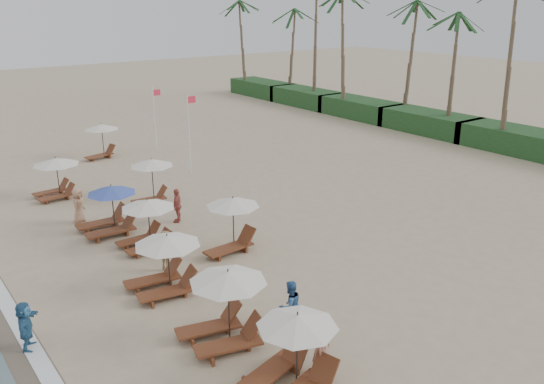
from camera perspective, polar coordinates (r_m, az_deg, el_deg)
ground at (r=21.38m, az=9.66°, el=-8.91°), size 160.00×160.00×0.00m
shrub_hedge at (r=46.06m, az=15.80°, el=6.88°), size 3.20×53.00×1.60m
palm_row at (r=45.63m, az=15.86°, el=18.33°), size 7.00×52.00×12.30m
lounger_station_0 at (r=15.34m, az=1.75°, el=-16.43°), size 2.70×2.42×2.17m
lounger_station_1 at (r=17.13m, az=-5.14°, el=-11.82°), size 2.75×2.38×2.33m
lounger_station_2 at (r=20.25m, az=-11.15°, el=-7.27°), size 2.74×2.38×2.11m
lounger_station_3 at (r=23.86m, az=-12.90°, el=-3.12°), size 2.48×2.26×2.11m
lounger_station_4 at (r=25.93m, az=-16.52°, el=-1.97°), size 2.71×2.18×2.15m
lounger_station_5 at (r=31.35m, az=-21.39°, el=1.54°), size 2.51×2.37×2.14m
inland_station_0 at (r=22.96m, az=-4.24°, el=-3.09°), size 2.82×2.24×2.22m
inland_station_1 at (r=29.22m, az=-12.33°, el=1.78°), size 2.55×2.24×2.22m
inland_station_2 at (r=38.50m, az=-17.15°, el=5.40°), size 2.65×2.24×2.22m
beachgoer_near at (r=15.87m, az=5.11°, el=-15.55°), size 0.81×0.72×1.86m
beachgoer_mid_a at (r=17.88m, az=1.85°, el=-11.53°), size 0.82×0.65×1.66m
beachgoer_mid_b at (r=21.90m, az=-10.80°, el=-5.92°), size 0.95×1.19×1.61m
beachgoer_far_a at (r=26.46m, az=-9.66°, el=-1.36°), size 0.95×0.99×1.65m
beachgoer_far_b at (r=27.53m, az=-19.21°, el=-1.34°), size 0.94×0.97×1.68m
waterline_walker at (r=18.48m, az=-23.89°, el=-12.41°), size 1.06×1.50×1.56m
flag_pole_near at (r=33.50m, az=-8.48°, el=6.31°), size 0.60×0.08×4.83m
flag_pole_far at (r=39.27m, az=-11.89°, el=7.64°), size 0.60×0.08×4.41m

